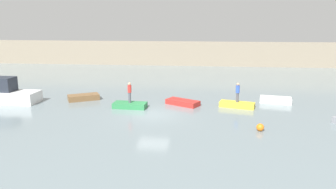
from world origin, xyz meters
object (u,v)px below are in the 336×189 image
at_px(person_blue_shirt, 238,91).
at_px(mooring_buoy, 260,127).
at_px(rowboat_white, 276,100).
at_px(person_red_shirt, 130,91).
at_px(rowboat_brown, 84,97).
at_px(motorboat, 8,94).
at_px(rowboat_yellow, 237,105).
at_px(rowboat_green, 130,105).
at_px(rowboat_red, 183,102).

relative_size(person_blue_shirt, mooring_buoy, 3.25).
distance_m(rowboat_white, person_red_shirt, 13.13).
bearing_deg(person_blue_shirt, rowboat_brown, 175.42).
xyz_separation_m(motorboat, mooring_buoy, (21.43, -5.69, -0.53)).
relative_size(rowboat_brown, rowboat_yellow, 0.95).
bearing_deg(rowboat_white, rowboat_brown, -166.19).
bearing_deg(motorboat, person_red_shirt, -3.77).
distance_m(rowboat_green, person_blue_shirt, 9.24).
distance_m(rowboat_yellow, rowboat_white, 4.11).
xyz_separation_m(rowboat_brown, rowboat_white, (17.61, 0.83, -0.00)).
xyz_separation_m(rowboat_green, rowboat_white, (12.71, 3.08, 0.03)).
distance_m(motorboat, rowboat_yellow, 20.49).
xyz_separation_m(motorboat, rowboat_red, (15.80, 0.69, -0.57)).
relative_size(rowboat_red, rowboat_white, 1.08).
bearing_deg(rowboat_yellow, person_blue_shirt, 0.00).
bearing_deg(motorboat, rowboat_yellow, 1.03).
distance_m(rowboat_green, rowboat_red, 4.64).
height_order(person_red_shirt, mooring_buoy, person_red_shirt).
bearing_deg(mooring_buoy, rowboat_green, 153.81).
bearing_deg(rowboat_yellow, rowboat_brown, -169.21).
bearing_deg(rowboat_green, rowboat_red, 21.88).
distance_m(rowboat_green, rowboat_white, 13.08).
distance_m(rowboat_brown, rowboat_yellow, 14.03).
xyz_separation_m(person_blue_shirt, mooring_buoy, (0.95, -6.06, -1.13)).
bearing_deg(rowboat_white, rowboat_yellow, -140.52).
distance_m(rowboat_red, rowboat_white, 8.46).
height_order(motorboat, rowboat_yellow, motorboat).
distance_m(rowboat_brown, rowboat_red, 9.34).
xyz_separation_m(rowboat_white, person_red_shirt, (-12.71, -3.08, 1.17)).
distance_m(rowboat_red, rowboat_yellow, 4.69).
bearing_deg(person_red_shirt, rowboat_white, 13.60).
distance_m(rowboat_brown, rowboat_green, 5.38).
bearing_deg(rowboat_brown, person_red_shirt, -53.70).
bearing_deg(person_red_shirt, motorboat, 176.23).
height_order(rowboat_brown, rowboat_red, rowboat_brown).
relative_size(rowboat_brown, rowboat_green, 1.00).
bearing_deg(mooring_buoy, rowboat_white, 71.56).
bearing_deg(motorboat, person_blue_shirt, 1.03).
bearing_deg(rowboat_yellow, person_red_shirt, -157.61).
bearing_deg(rowboat_green, rowboat_yellow, 10.78).
bearing_deg(rowboat_green, rowboat_brown, 159.16).
bearing_deg(motorboat, rowboat_red, 2.51).
height_order(motorboat, person_blue_shirt, motorboat).
relative_size(rowboat_yellow, person_red_shirt, 1.68).
relative_size(rowboat_yellow, person_blue_shirt, 1.74).
relative_size(rowboat_green, mooring_buoy, 5.42).
bearing_deg(rowboat_red, motorboat, -148.03).
xyz_separation_m(motorboat, rowboat_yellow, (20.48, 0.37, -0.56)).
relative_size(rowboat_red, rowboat_yellow, 1.00).
relative_size(person_blue_shirt, person_red_shirt, 0.96).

